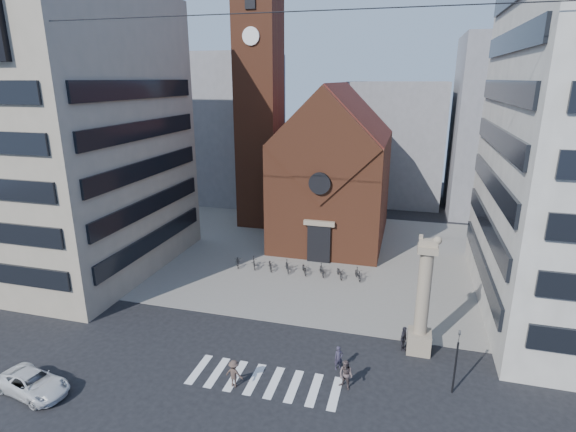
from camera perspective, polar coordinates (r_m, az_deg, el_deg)
The scene contains 24 objects.
ground at distance 32.90m, azimuth -2.27°, elevation -16.98°, with size 120.00×120.00×0.00m, color black.
piazza at distance 49.28m, azimuth 4.39°, elevation -4.90°, with size 46.00×30.00×0.05m, color gray.
zebra_crossing at distance 30.44m, azimuth -3.02°, elevation -20.17°, with size 10.20×3.20×0.01m, color white, non-canonical shape.
church at distance 52.71m, azimuth 5.85°, elevation 5.56°, with size 12.00×16.65×18.00m.
campanile at distance 57.05m, azimuth -3.65°, elevation 14.34°, with size 5.50×5.50×31.20m.
building_left at distance 48.68m, azimuth -26.90°, elevation 8.87°, with size 18.00×20.00×26.00m, color #9F917B.
bg_block_left at distance 72.18m, azimuth -8.11°, elevation 11.00°, with size 16.00×14.00×22.00m, color gray.
bg_block_mid at distance 71.61m, azimuth 13.41°, elevation 9.05°, with size 14.00×12.00×18.00m, color gray.
bg_block_right at distance 69.60m, azimuth 26.93°, elevation 9.97°, with size 16.00×14.00×24.00m, color gray.
lion_column at distance 32.63m, azimuth 16.69°, elevation -11.01°, with size 1.63×1.60×8.68m.
traffic_light at distance 29.93m, azimuth 20.57°, elevation -16.77°, with size 0.13×0.16×4.30m.
white_car at distance 33.01m, azimuth -29.65°, elevation -17.98°, with size 2.21×4.79×1.33m, color silver.
pedestrian_0 at distance 31.10m, azimuth 6.44°, elevation -17.49°, with size 0.61×0.40×1.66m, color #2F2A3A.
pedestrian_1 at distance 29.46m, azimuth 7.35°, elevation -19.39°, with size 0.95×0.74×1.94m, color #524342.
pedestrian_2 at distance 33.73m, azimuth 14.48°, elevation -14.81°, with size 1.06×0.44×1.80m, color #27252D.
pedestrian_3 at distance 29.68m, azimuth -6.86°, elevation -19.23°, with size 1.17×0.67×1.81m, color #45352E.
scooter_0 at distance 46.30m, azimuth -6.39°, elevation -5.73°, with size 0.68×1.95×1.03m, color black.
scooter_1 at distance 45.70m, azimuth -4.35°, elevation -5.90°, with size 0.54×1.90×1.14m, color black.
scooter_2 at distance 45.20m, azimuth -2.24°, elevation -6.21°, with size 0.68×1.95×1.03m, color black.
scooter_3 at distance 44.72m, azimuth -0.10°, elevation -6.38°, with size 0.54×1.90×1.14m, color black.
scooter_4 at distance 44.35m, azimuth 2.10°, elevation -6.68°, with size 0.68×1.95×1.03m, color black.
scooter_5 at distance 44.00m, azimuth 4.33°, elevation -6.84°, with size 0.54×1.90×1.14m, color black.
scooter_6 at distance 43.76m, azimuth 6.59°, elevation -7.13°, with size 0.68×1.95×1.03m, color black.
scooter_7 at distance 43.55m, azimuth 8.88°, elevation -7.27°, with size 0.54×1.90×1.14m, color black.
Camera 1 is at (8.38, -25.95, 18.41)m, focal length 28.00 mm.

